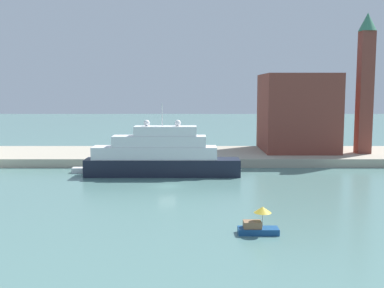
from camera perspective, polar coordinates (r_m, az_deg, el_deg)
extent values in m
plane|color=slate|center=(68.19, -2.97, -5.18)|extent=(400.00, 400.00, 0.00)
cube|color=#ADA38E|center=(93.43, -2.15, -1.45)|extent=(110.00, 19.56, 1.57)
cube|color=black|center=(76.36, -3.55, -2.84)|extent=(25.05, 4.18, 2.78)
cube|color=white|center=(76.09, -4.51, -1.05)|extent=(20.04, 3.84, 2.02)
cube|color=white|center=(75.81, -3.95, 0.36)|extent=(15.03, 3.51, 1.74)
cube|color=white|center=(75.58, -3.21, 1.60)|extent=(10.02, 3.17, 1.56)
cylinder|color=silver|center=(75.42, -3.60, 3.57)|extent=(0.16, 0.16, 3.64)
sphere|color=white|center=(75.39, -1.69, 2.57)|extent=(1.01, 1.01, 1.01)
sphere|color=white|center=(75.71, -5.49, 2.56)|extent=(1.01, 1.01, 1.01)
cube|color=navy|center=(46.76, 8.11, -10.43)|extent=(3.93, 1.58, 0.61)
cube|color=#8C6647|center=(46.50, 7.40, -9.69)|extent=(1.73, 1.27, 0.67)
cylinder|color=#B2B2B2|center=(46.52, 8.62, -9.17)|extent=(0.06, 0.06, 1.51)
cone|color=gold|center=(46.25, 8.64, -7.91)|extent=(1.72, 1.72, 0.60)
cube|color=silver|center=(80.96, -12.55, -3.12)|extent=(5.08, 1.60, 0.88)
cube|color=brown|center=(97.68, 12.73, 3.77)|extent=(14.23, 15.60, 15.47)
cube|color=brown|center=(96.68, 20.34, 5.84)|extent=(2.63, 2.63, 23.40)
cone|color=#387A5B|center=(97.50, 20.67, 13.75)|extent=(3.42, 3.42, 3.45)
cube|color=#B21E1E|center=(93.24, -10.40, -0.86)|extent=(3.90, 1.80, 0.74)
cube|color=#262D33|center=(93.19, -10.53, -0.46)|extent=(2.34, 1.62, 0.56)
cylinder|color=#334C8C|center=(88.06, -7.61, -0.97)|extent=(0.36, 0.36, 1.59)
sphere|color=tan|center=(87.94, -7.62, -0.38)|extent=(0.24, 0.24, 0.24)
cylinder|color=black|center=(85.07, -0.44, -1.50)|extent=(0.38, 0.38, 0.65)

